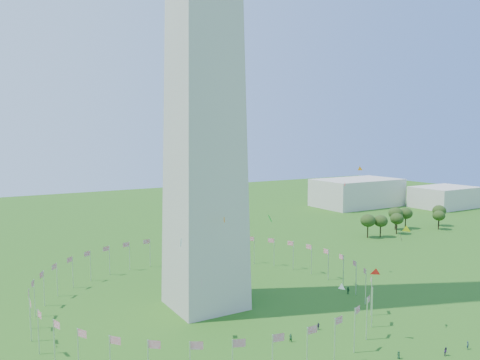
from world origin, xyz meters
TOP-DOWN VIEW (x-y plane):
  - flag_ring at (-0.00, 50.00)m, footprint 80.24×80.24m
  - gov_building_east_a at (150.00, 150.00)m, footprint 50.00×30.00m
  - gov_building_east_b at (190.00, 120.00)m, footprint 35.00×25.00m
  - kites_aloft at (17.20, 19.39)m, footprint 125.59×66.24m
  - tree_line_east at (114.05, 85.54)m, footprint 53.26×15.33m

SIDE VIEW (x-z plane):
  - flag_ring at x=0.00m, z-range 0.00..9.00m
  - tree_line_east at x=114.05m, z-range -0.32..9.61m
  - gov_building_east_b at x=190.00m, z-range 0.00..12.00m
  - gov_building_east_a at x=150.00m, z-range 0.00..16.00m
  - kites_aloft at x=17.20m, z-range 1.87..39.03m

